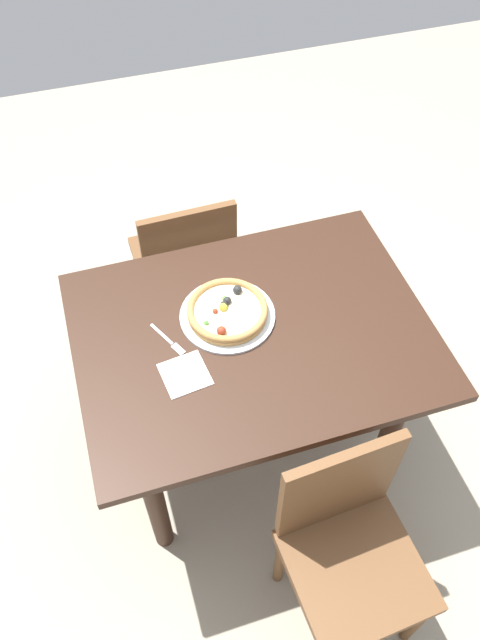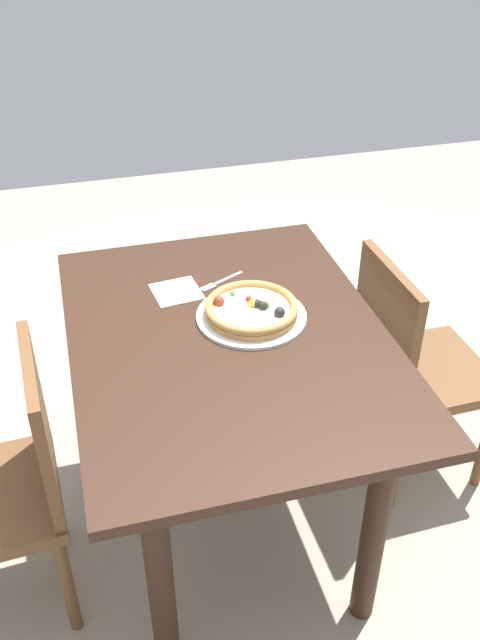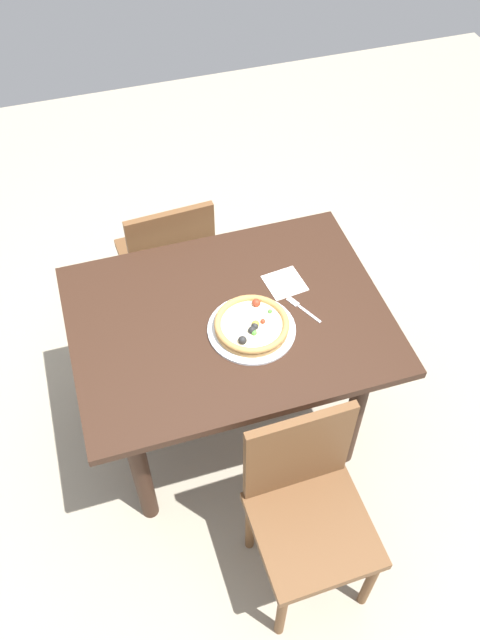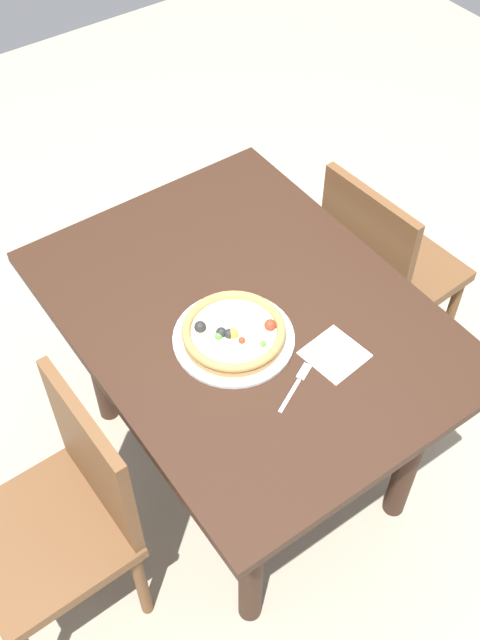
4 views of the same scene
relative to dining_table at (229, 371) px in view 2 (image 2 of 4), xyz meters
name	(u,v)px [view 2 (image 2 of 4)]	position (x,y,z in m)	size (l,w,h in m)	color
ground_plane	(230,517)	(0.00, 0.00, -0.64)	(6.00, 6.00, 0.00)	#9E937F
dining_table	(229,371)	(0.00, 0.00, 0.00)	(1.17, 0.88, 0.78)	#331E14
chair_near	(411,364)	(0.09, -0.65, -0.17)	(0.41, 0.41, 0.86)	brown
chair_far	(8,484)	(-0.10, 0.65, -0.17)	(0.42, 0.42, 0.86)	brown
plate	(251,316)	(0.06, -0.08, 0.14)	(0.32, 0.32, 0.01)	silver
pizza	(251,309)	(0.06, -0.08, 0.16)	(0.27, 0.27, 0.05)	#B78447
fork	(218,283)	(0.27, -0.04, 0.14)	(0.09, 0.15, 0.00)	silver
napkin	(176,292)	(0.25, 0.10, 0.14)	(0.14, 0.14, 0.00)	white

